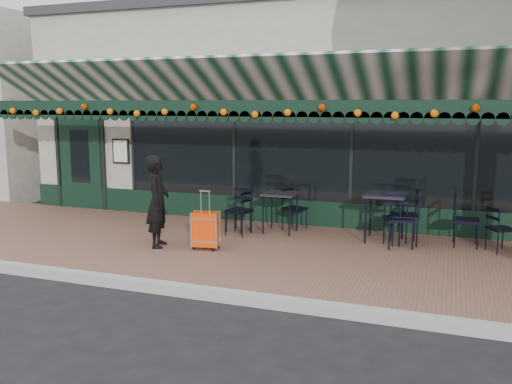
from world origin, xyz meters
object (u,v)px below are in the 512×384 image
(cafe_table_b, at_px, (280,197))
(suitcase, at_px, (206,230))
(cafe_table_a, at_px, (385,198))
(chair_a_right, at_px, (466,221))
(chair_a_front, at_px, (399,220))
(chair_b_left, at_px, (238,211))
(chair_b_right, at_px, (295,209))
(chair_a_left, at_px, (404,216))
(woman, at_px, (158,201))
(chair_a_extra, at_px, (501,229))
(chair_b_front, at_px, (238,212))

(cafe_table_b, bearing_deg, suitcase, -116.80)
(cafe_table_b, bearing_deg, cafe_table_a, -0.85)
(chair_a_right, height_order, chair_a_front, chair_a_front)
(chair_b_left, relative_size, chair_b_right, 0.99)
(suitcase, xyz_separation_m, chair_a_left, (3.06, 1.48, 0.16))
(woman, bearing_deg, suitcase, -101.51)
(cafe_table_a, relative_size, chair_b_left, 1.07)
(suitcase, relative_size, chair_a_front, 1.04)
(woman, height_order, chair_a_left, woman)
(cafe_table_b, distance_m, chair_a_right, 3.27)
(chair_b_left, bearing_deg, cafe_table_b, 116.17)
(chair_a_front, bearing_deg, chair_a_extra, -10.91)
(suitcase, xyz_separation_m, chair_a_right, (4.06, 1.69, 0.11))
(chair_a_right, bearing_deg, woman, 108.17)
(chair_a_extra, xyz_separation_m, chair_b_right, (-3.59, 0.40, 0.02))
(chair_a_front, distance_m, chair_b_left, 2.96)
(woman, xyz_separation_m, chair_a_left, (3.89, 1.58, -0.29))
(cafe_table_b, xyz_separation_m, chair_a_left, (2.26, -0.10, -0.19))
(chair_a_front, bearing_deg, cafe_table_b, 150.99)
(chair_a_front, xyz_separation_m, chair_b_right, (-1.99, 0.65, -0.07))
(chair_a_extra, bearing_deg, woman, 75.09)
(chair_a_left, bearing_deg, chair_b_right, -110.98)
(woman, distance_m, chair_b_front, 1.60)
(suitcase, height_order, chair_a_right, suitcase)
(chair_a_extra, bearing_deg, chair_b_left, 60.07)
(woman, relative_size, suitcase, 1.58)
(chair_a_left, bearing_deg, chair_a_front, -26.30)
(chair_a_right, relative_size, chair_a_front, 0.93)
(suitcase, distance_m, chair_b_left, 1.38)
(chair_b_left, bearing_deg, chair_a_right, 105.75)
(chair_a_front, bearing_deg, chair_b_right, 142.13)
(chair_a_extra, height_order, chair_b_left, chair_b_left)
(cafe_table_b, xyz_separation_m, chair_b_right, (0.19, 0.30, -0.28))
(suitcase, distance_m, chair_a_extra, 4.82)
(cafe_table_b, bearing_deg, chair_a_front, -9.15)
(suitcase, distance_m, chair_a_left, 3.40)
(chair_b_right, bearing_deg, chair_b_front, 151.11)
(suitcase, bearing_deg, chair_a_front, 12.88)
(chair_a_right, relative_size, chair_b_right, 1.10)
(cafe_table_b, distance_m, chair_a_left, 2.27)
(cafe_table_a, xyz_separation_m, chair_a_front, (0.27, -0.32, -0.29))
(chair_b_left, xyz_separation_m, chair_b_right, (0.96, 0.50, 0.00))
(cafe_table_a, xyz_separation_m, chair_b_left, (-2.68, -0.17, -0.37))
(cafe_table_a, bearing_deg, suitcase, -150.24)
(cafe_table_a, xyz_separation_m, chair_b_front, (-2.59, -0.42, -0.33))
(woman, xyz_separation_m, chair_a_extra, (5.41, 1.58, -0.40))
(woman, relative_size, chair_a_extra, 2.05)
(chair_a_extra, bearing_deg, suitcase, 76.72)
(chair_a_left, xyz_separation_m, chair_a_right, (1.00, 0.21, -0.05))
(chair_b_right, bearing_deg, cafe_table_a, -80.19)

